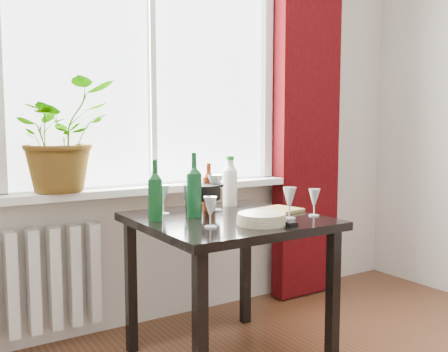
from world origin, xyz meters
TOP-DOWN VIEW (x-y plane):
  - window at (0.00, 2.22)m, footprint 1.72×0.08m
  - windowsill at (0.00, 2.15)m, footprint 1.72×0.20m
  - curtain at (1.12, 2.12)m, footprint 0.50×0.12m
  - radiator at (-0.75, 2.18)m, footprint 0.80×0.10m
  - table at (0.10, 1.55)m, footprint 0.85×0.85m
  - potted_plant at (-0.54, 2.16)m, footprint 0.66×0.62m
  - wine_bottle_left at (-0.24, 1.66)m, footprint 0.07×0.07m
  - wine_bottle_right at (-0.03, 1.65)m, footprint 0.10×0.10m
  - bottle_amber at (0.13, 1.78)m, footprint 0.07×0.07m
  - cleaning_bottle at (0.30, 1.83)m, footprint 0.08×0.08m
  - wineglass_front_right at (0.32, 1.35)m, footprint 0.09×0.09m
  - wineglass_far_right at (0.48, 1.34)m, footprint 0.08×0.08m
  - wineglass_back_center at (0.15, 1.74)m, footprint 0.11×0.11m
  - wineglass_back_left at (-0.13, 1.79)m, footprint 0.07×0.07m
  - wineglass_front_left at (-0.10, 1.38)m, footprint 0.07×0.07m
  - plate_stack at (0.13, 1.31)m, footprint 0.24×0.24m
  - fondue_pot at (0.05, 1.72)m, footprint 0.22×0.20m
  - tv_remote at (0.21, 1.27)m, footprint 0.05×0.17m
  - cutting_board at (0.37, 1.53)m, footprint 0.32×0.24m

SIDE VIEW (x-z plane):
  - radiator at x=-0.75m, z-range 0.10..0.66m
  - table at x=0.10m, z-range 0.28..1.02m
  - cutting_board at x=0.37m, z-range 0.74..0.76m
  - tv_remote at x=0.21m, z-range 0.74..0.76m
  - plate_stack at x=0.13m, z-range 0.74..0.79m
  - wineglass_far_right at x=0.48m, z-range 0.74..0.88m
  - wineglass_front_left at x=-0.10m, z-range 0.74..0.88m
  - fondue_pot at x=0.05m, z-range 0.74..0.89m
  - wineglass_back_left at x=-0.13m, z-range 0.74..0.89m
  - wineglass_front_right at x=0.32m, z-range 0.74..0.90m
  - windowsill at x=0.00m, z-range 0.80..0.84m
  - wineglass_back_center at x=0.15m, z-range 0.74..0.94m
  - bottle_amber at x=0.13m, z-range 0.74..1.00m
  - cleaning_bottle at x=0.30m, z-range 0.74..1.02m
  - wine_bottle_left at x=-0.24m, z-range 0.74..1.03m
  - wine_bottle_right at x=-0.03m, z-range 0.74..1.06m
  - potted_plant at x=-0.54m, z-range 0.84..1.43m
  - curtain at x=1.12m, z-range 0.01..2.58m
  - window at x=0.00m, z-range 0.79..2.41m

